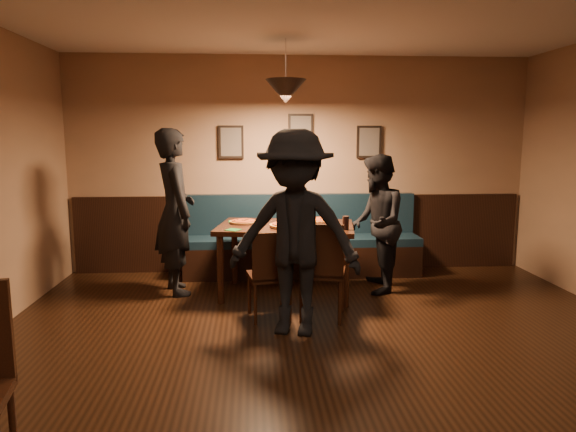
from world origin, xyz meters
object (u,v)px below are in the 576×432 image
object	(u,v)px
booth_bench	(302,237)
tabasco_bottle	(332,220)
dining_table	(286,260)
diner_front	(295,233)
soda_glass	(346,223)
chair_near_left	(269,274)
chair_near_right	(323,270)
diner_right	(376,224)
diner_left	(175,212)

from	to	relation	value
booth_bench	tabasco_bottle	bearing A→B (deg)	-75.47
booth_bench	dining_table	bearing A→B (deg)	-107.67
diner_front	soda_glass	world-z (taller)	diner_front
chair_near_left	tabasco_bottle	world-z (taller)	tabasco_bottle
booth_bench	chair_near_left	distance (m)	1.67
soda_glass	tabasco_bottle	bearing A→B (deg)	113.82
chair_near_right	diner_right	size ratio (longest dim) A/B	0.61
tabasco_bottle	diner_front	bearing A→B (deg)	-115.06
chair_near_right	soda_glass	bearing A→B (deg)	69.97
soda_glass	booth_bench	bearing A→B (deg)	106.55
booth_bench	soda_glass	distance (m)	1.27
chair_near_right	tabasco_bottle	world-z (taller)	chair_near_right
booth_bench	chair_near_left	world-z (taller)	booth_bench
diner_front	booth_bench	bearing A→B (deg)	98.58
chair_near_left	tabasco_bottle	size ratio (longest dim) A/B	6.73
diner_right	soda_glass	size ratio (longest dim) A/B	10.89
chair_near_right	diner_front	world-z (taller)	diner_front
chair_near_left	soda_glass	xyz separation A→B (m)	(0.83, 0.43, 0.42)
soda_glass	chair_near_right	bearing A→B (deg)	-123.19
dining_table	tabasco_bottle	xyz separation A→B (m)	(0.50, -0.09, 0.46)
chair_near_left	soda_glass	world-z (taller)	soda_glass
soda_glass	tabasco_bottle	distance (m)	0.27
chair_near_right	tabasco_bottle	xyz separation A→B (m)	(0.20, 0.71, 0.38)
soda_glass	tabasco_bottle	xyz separation A→B (m)	(-0.11, 0.24, -0.01)
chair_near_right	diner_right	world-z (taller)	diner_right
tabasco_bottle	dining_table	bearing A→B (deg)	169.71
diner_right	soda_glass	world-z (taller)	diner_right
dining_table	soda_glass	size ratio (longest dim) A/B	10.23
diner_front	dining_table	bearing A→B (deg)	106.18
chair_near_right	diner_left	distance (m)	1.88
chair_near_left	diner_front	size ratio (longest dim) A/B	0.48
diner_front	tabasco_bottle	world-z (taller)	diner_front
booth_bench	tabasco_bottle	distance (m)	1.02
dining_table	soda_glass	bearing A→B (deg)	-19.68
diner_left	tabasco_bottle	distance (m)	1.77
diner_left	tabasco_bottle	size ratio (longest dim) A/B	14.16
diner_front	soda_glass	xyz separation A→B (m)	(0.61, 0.83, -0.05)
dining_table	diner_right	distance (m)	1.11
diner_left	diner_front	size ratio (longest dim) A/B	1.01
chair_near_left	diner_right	distance (m)	1.53
chair_near_right	diner_right	xyz separation A→B (m)	(0.73, 0.85, 0.31)
dining_table	chair_near_right	world-z (taller)	chair_near_right
chair_near_left	diner_front	bearing A→B (deg)	-71.54
tabasco_bottle	diner_left	bearing A→B (deg)	171.65
diner_left	tabasco_bottle	xyz separation A→B (m)	(1.75, -0.26, -0.07)
booth_bench	soda_glass	size ratio (longest dim) A/B	20.69
chair_near_right	soda_glass	size ratio (longest dim) A/B	6.67
chair_near_left	tabasco_bottle	distance (m)	1.07
diner_right	diner_front	xyz separation A→B (m)	(-1.03, -1.21, 0.13)
dining_table	chair_near_left	world-z (taller)	chair_near_left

